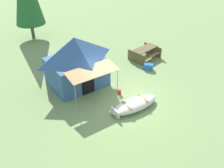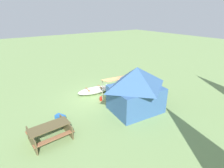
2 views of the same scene
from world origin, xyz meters
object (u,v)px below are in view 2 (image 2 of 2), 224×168
Objects in this scene: canvas_cabin_tent at (136,89)px; picnic_table at (50,131)px; fuel_can at (101,99)px; cooler_box at (60,118)px; beached_rowboat at (94,90)px.

canvas_cabin_tent is 5.48m from picnic_table.
canvas_cabin_tent is 2.95m from fuel_can.
cooler_box is (4.41, -1.50, -1.30)m from canvas_cabin_tent.
picnic_table is at bearing 37.94° from beached_rowboat.
beached_rowboat is 1.43m from fuel_can.
beached_rowboat reaches higher than cooler_box.
picnic_table is 1.60m from cooler_box.
canvas_cabin_tent is at bearing 115.62° from fuel_can.
cooler_box is (3.54, 2.26, -0.04)m from beached_rowboat.
beached_rowboat is at bearing -142.06° from picnic_table.
beached_rowboat is 4.07m from canvas_cabin_tent.
beached_rowboat is at bearing -147.40° from cooler_box.
picnic_table is at bearing 52.30° from cooler_box.
picnic_table is 3.54× the size of cooler_box.
beached_rowboat is 8.86× the size of fuel_can.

